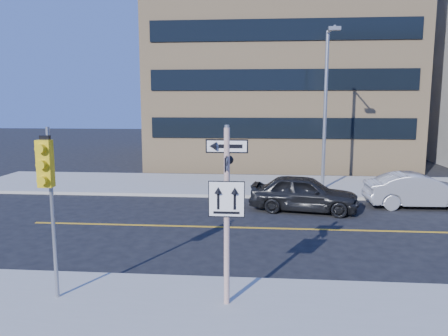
# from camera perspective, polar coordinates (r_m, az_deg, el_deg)

# --- Properties ---
(ground) EXTENTS (120.00, 120.00, 0.00)m
(ground) POSITION_cam_1_polar(r_m,az_deg,el_deg) (12.77, 1.25, -12.91)
(ground) COLOR black
(ground) RESTS_ON ground
(sign_pole) EXTENTS (0.92, 0.92, 4.06)m
(sign_pole) POSITION_cam_1_polar(r_m,az_deg,el_deg) (9.63, 0.36, -4.94)
(sign_pole) COLOR white
(sign_pole) RESTS_ON near_sidewalk
(traffic_signal) EXTENTS (0.32, 0.45, 4.00)m
(traffic_signal) POSITION_cam_1_polar(r_m,az_deg,el_deg) (10.46, -22.12, -1.18)
(traffic_signal) COLOR gray
(traffic_signal) RESTS_ON near_sidewalk
(parked_car_a) EXTENTS (2.62, 4.84, 1.56)m
(parked_car_a) POSITION_cam_1_polar(r_m,az_deg,el_deg) (19.09, 10.39, -3.25)
(parked_car_a) COLOR black
(parked_car_a) RESTS_ON ground
(parked_car_b) EXTENTS (1.72, 4.67, 1.53)m
(parked_car_b) POSITION_cam_1_polar(r_m,az_deg,el_deg) (21.27, 24.12, -2.70)
(parked_car_b) COLOR gray
(parked_car_b) RESTS_ON ground
(streetlight_a) EXTENTS (0.55, 2.25, 8.00)m
(streetlight_a) POSITION_cam_1_polar(r_m,az_deg,el_deg) (22.83, 13.21, 8.66)
(streetlight_a) COLOR gray
(streetlight_a) RESTS_ON far_sidewalk
(building_brick) EXTENTS (18.00, 18.00, 18.00)m
(building_brick) POSITION_cam_1_polar(r_m,az_deg,el_deg) (37.11, 6.99, 15.37)
(building_brick) COLOR tan
(building_brick) RESTS_ON ground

